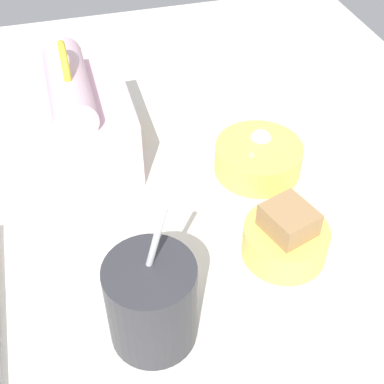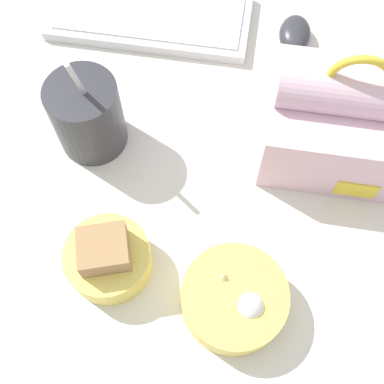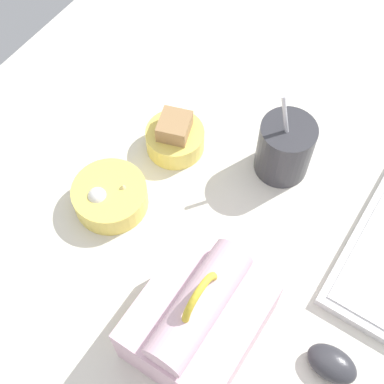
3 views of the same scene
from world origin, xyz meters
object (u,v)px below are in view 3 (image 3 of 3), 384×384
computer_mouse (332,364)px  lunch_bag (199,318)px  bento_bowl_sandwich (175,137)px  soup_cup (285,148)px  bento_bowl_snacks (110,196)px

computer_mouse → lunch_bag: bearing=-71.9°
lunch_bag → computer_mouse: bearing=108.1°
bento_bowl_sandwich → soup_cup: bearing=110.2°
soup_cup → bento_bowl_snacks: soup_cup is taller
computer_mouse → bento_bowl_snacks: bearing=-96.0°
lunch_bag → soup_cup: lunch_bag is taller
soup_cup → computer_mouse: 36.64cm
bento_bowl_snacks → lunch_bag: bearing=66.5°
lunch_bag → soup_cup: size_ratio=1.04×
lunch_bag → computer_mouse: lunch_bag is taller
lunch_bag → bento_bowl_sandwich: bearing=-140.2°
bento_bowl_snacks → soup_cup: bearing=137.6°
soup_cup → bento_bowl_snacks: 31.65cm
bento_bowl_sandwich → bento_bowl_snacks: size_ratio=0.84×
soup_cup → bento_bowl_sandwich: soup_cup is taller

